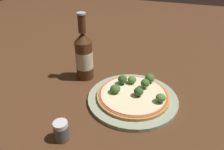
% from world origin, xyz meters
% --- Properties ---
extents(ground_plane, '(3.00, 3.00, 0.00)m').
position_xyz_m(ground_plane, '(0.00, 0.00, 0.00)').
color(ground_plane, '#4C2D19').
extents(plate, '(0.29, 0.29, 0.01)m').
position_xyz_m(plate, '(0.01, -0.03, 0.01)').
color(plate, '#93A384').
rests_on(plate, ground_plane).
extents(pizza, '(0.24, 0.24, 0.01)m').
position_xyz_m(pizza, '(0.01, -0.03, 0.02)').
color(pizza, '#B77F42').
rests_on(pizza, plate).
extents(broccoli_floret_0, '(0.03, 0.03, 0.03)m').
position_xyz_m(broccoli_floret_0, '(0.07, -0.01, 0.04)').
color(broccoli_floret_0, '#7A9E5B').
rests_on(broccoli_floret_0, pizza).
extents(broccoli_floret_1, '(0.03, 0.03, 0.03)m').
position_xyz_m(broccoli_floret_1, '(0.10, -0.06, 0.04)').
color(broccoli_floret_1, '#7A9E5B').
rests_on(broccoli_floret_1, pizza).
extents(broccoli_floret_2, '(0.03, 0.03, 0.03)m').
position_xyz_m(broccoli_floret_2, '(0.06, 0.02, 0.04)').
color(broccoli_floret_2, '#7A9E5B').
rests_on(broccoli_floret_2, pizza).
extents(broccoli_floret_3, '(0.03, 0.03, 0.03)m').
position_xyz_m(broccoli_floret_3, '(-0.00, 0.03, 0.04)').
color(broccoli_floret_3, '#7A9E5B').
rests_on(broccoli_floret_3, pizza).
extents(broccoli_floret_4, '(0.03, 0.03, 0.03)m').
position_xyz_m(broccoli_floret_4, '(0.00, -0.12, 0.04)').
color(broccoli_floret_4, '#7A9E5B').
rests_on(broccoli_floret_4, pizza).
extents(broccoli_floret_5, '(0.03, 0.03, 0.03)m').
position_xyz_m(broccoli_floret_5, '(0.01, -0.05, 0.04)').
color(broccoli_floret_5, '#7A9E5B').
rests_on(broccoli_floret_5, pizza).
extents(broccoli_floret_6, '(0.03, 0.03, 0.03)m').
position_xyz_m(broccoli_floret_6, '(0.06, -0.06, 0.05)').
color(broccoli_floret_6, '#7A9E5B').
rests_on(broccoli_floret_6, pizza).
extents(beer_bottle, '(0.06, 0.06, 0.25)m').
position_xyz_m(beer_bottle, '(0.09, 0.18, 0.09)').
color(beer_bottle, '#472814').
rests_on(beer_bottle, ground_plane).
extents(pepper_shaker, '(0.04, 0.04, 0.06)m').
position_xyz_m(pepper_shaker, '(-0.21, 0.10, 0.03)').
color(pepper_shaker, '#4C4C51').
rests_on(pepper_shaker, ground_plane).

